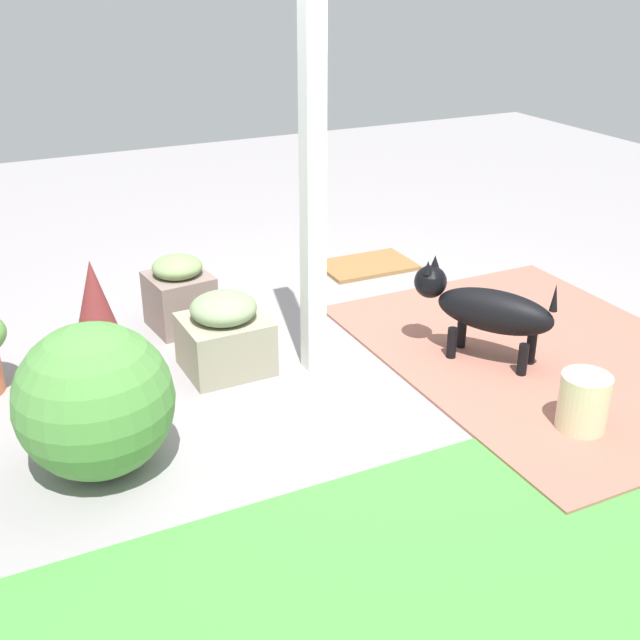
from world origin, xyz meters
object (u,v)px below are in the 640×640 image
(stone_planter_nearest, at_px, (179,294))
(terracotta_pot_spiky, at_px, (96,317))
(porch_pillar, at_px, (313,158))
(ceramic_urn, at_px, (583,403))
(dog, at_px, (485,308))
(round_shrub, at_px, (95,401))
(doormat, at_px, (367,265))
(stone_planter_near, at_px, (225,334))

(stone_planter_nearest, relative_size, terracotta_pot_spiky, 0.73)
(porch_pillar, height_order, ceramic_urn, porch_pillar)
(porch_pillar, xyz_separation_m, dog, (-0.91, 0.36, -0.88))
(terracotta_pot_spiky, height_order, ceramic_urn, terracotta_pot_spiky)
(round_shrub, relative_size, terracotta_pot_spiky, 1.10)
(ceramic_urn, distance_m, doormat, 2.47)
(stone_planter_nearest, height_order, round_shrub, round_shrub)
(round_shrub, distance_m, dog, 2.23)
(porch_pillar, height_order, doormat, porch_pillar)
(porch_pillar, distance_m, terracotta_pot_spiky, 1.52)
(porch_pillar, bearing_deg, dog, 158.38)
(stone_planter_nearest, relative_size, ceramic_urn, 1.55)
(stone_planter_near, height_order, terracotta_pot_spiky, terracotta_pot_spiky)
(dog, distance_m, ceramic_urn, 0.86)
(stone_planter_near, bearing_deg, stone_planter_nearest, -84.60)
(stone_planter_near, height_order, doormat, stone_planter_near)
(doormat, bearing_deg, stone_planter_nearest, 14.34)
(terracotta_pot_spiky, bearing_deg, ceramic_urn, 139.04)
(stone_planter_near, relative_size, doormat, 0.69)
(dog, relative_size, ceramic_urn, 2.49)
(porch_pillar, height_order, round_shrub, porch_pillar)
(doormat, bearing_deg, ceramic_urn, 86.56)
(terracotta_pot_spiky, distance_m, doormat, 2.29)
(stone_planter_nearest, xyz_separation_m, dog, (-1.44, 1.22, 0.11))
(stone_planter_nearest, distance_m, dog, 1.89)
(porch_pillar, relative_size, stone_planter_near, 5.12)
(round_shrub, bearing_deg, terracotta_pot_spiky, -101.83)
(round_shrub, xyz_separation_m, doormat, (-2.37, -1.73, -0.34))
(porch_pillar, relative_size, dog, 3.16)
(terracotta_pot_spiky, distance_m, dog, 2.20)
(dog, distance_m, doormat, 1.66)
(round_shrub, xyz_separation_m, dog, (-2.22, -0.11, -0.02))
(porch_pillar, relative_size, doormat, 3.52)
(dog, xyz_separation_m, doormat, (-0.14, -1.62, -0.32))
(ceramic_urn, bearing_deg, stone_planter_nearest, -55.11)
(doormat, bearing_deg, porch_pillar, 50.10)
(doormat, bearing_deg, dog, 84.95)
(stone_planter_near, relative_size, ceramic_urn, 1.54)
(terracotta_pot_spiky, xyz_separation_m, ceramic_urn, (-2.01, 1.74, -0.16))
(stone_planter_nearest, height_order, stone_planter_near, stone_planter_nearest)
(round_shrub, distance_m, ceramic_urn, 2.34)
(stone_planter_near, xyz_separation_m, ceramic_urn, (-1.37, 1.39, -0.06))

